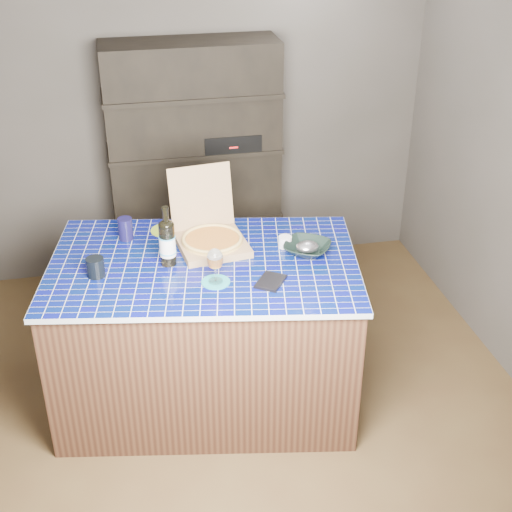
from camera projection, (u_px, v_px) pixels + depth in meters
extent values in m
plane|color=brown|center=(234.00, 401.00, 4.29)|extent=(3.50, 3.50, 0.00)
plane|color=#504945|center=(189.00, 111.00, 5.17)|extent=(3.50, 0.00, 3.50)
plane|color=#504945|center=(329.00, 460.00, 2.18)|extent=(3.50, 0.00, 3.50)
cube|color=black|center=(195.00, 167.00, 5.15)|extent=(1.20, 0.40, 1.80)
cube|color=black|center=(230.00, 138.00, 5.04)|extent=(0.40, 0.32, 0.12)
cube|color=#4E311E|center=(207.00, 333.00, 4.14)|extent=(1.80, 1.30, 0.90)
cube|color=#05154C|center=(204.00, 264.00, 3.91)|extent=(1.85, 1.35, 0.03)
cube|color=#A08553|center=(212.00, 245.00, 4.03)|extent=(0.41, 0.41, 0.04)
cube|color=#A08553|center=(201.00, 197.00, 4.11)|extent=(0.38, 0.13, 0.36)
cylinder|color=tan|center=(212.00, 241.00, 4.01)|extent=(0.34, 0.34, 0.01)
cylinder|color=maroon|center=(212.00, 239.00, 4.01)|extent=(0.30, 0.30, 0.01)
torus|color=tan|center=(212.00, 238.00, 4.01)|extent=(0.34, 0.34, 0.02)
cylinder|color=black|center=(167.00, 245.00, 3.82)|extent=(0.09, 0.09, 0.24)
ellipsoid|color=black|center=(166.00, 225.00, 3.77)|extent=(0.09, 0.09, 0.05)
cylinder|color=black|center=(165.00, 215.00, 3.74)|extent=(0.03, 0.03, 0.10)
cylinder|color=white|center=(168.00, 246.00, 3.83)|extent=(0.09, 0.09, 0.11)
cylinder|color=#3FA5D7|center=(168.00, 252.00, 3.85)|extent=(0.09, 0.09, 0.01)
cylinder|color=#3FA5D7|center=(167.00, 237.00, 3.80)|extent=(0.09, 0.09, 0.01)
cylinder|color=teal|center=(216.00, 282.00, 3.71)|extent=(0.15, 0.15, 0.01)
cylinder|color=white|center=(216.00, 281.00, 3.71)|extent=(0.08, 0.08, 0.01)
cylinder|color=white|center=(216.00, 274.00, 3.69)|extent=(0.01, 0.01, 0.08)
ellipsoid|color=white|center=(215.00, 259.00, 3.64)|extent=(0.09, 0.09, 0.12)
cylinder|color=orange|center=(215.00, 261.00, 3.65)|extent=(0.07, 0.07, 0.05)
cylinder|color=white|center=(215.00, 255.00, 3.63)|extent=(0.07, 0.07, 0.02)
cylinder|color=black|center=(96.00, 267.00, 3.74)|extent=(0.10, 0.10, 0.11)
cube|color=black|center=(271.00, 282.00, 3.71)|extent=(0.20, 0.21, 0.01)
imported|color=black|center=(307.00, 248.00, 3.97)|extent=(0.35, 0.35, 0.06)
ellipsoid|color=#B6B5C1|center=(307.00, 247.00, 3.97)|extent=(0.13, 0.11, 0.06)
cylinder|color=white|center=(285.00, 242.00, 4.03)|extent=(0.08, 0.08, 0.07)
cylinder|color=black|center=(126.00, 229.00, 4.10)|extent=(0.08, 0.08, 0.13)
cylinder|color=#A1C129|center=(166.00, 230.00, 4.22)|extent=(0.18, 0.18, 0.01)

